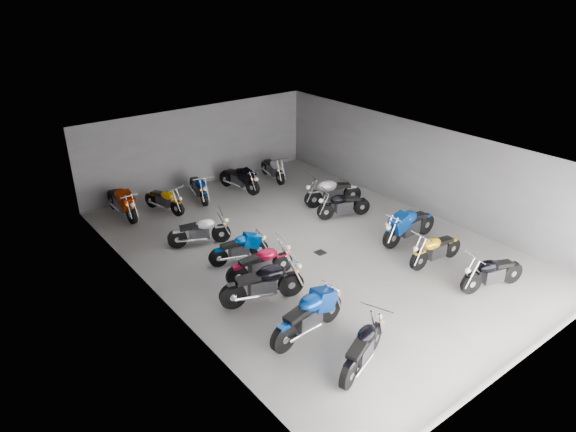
{
  "coord_description": "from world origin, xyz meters",
  "views": [
    {
      "loc": [
        -9.36,
        -10.92,
        7.79
      ],
      "look_at": [
        -0.46,
        0.55,
        1.0
      ],
      "focal_mm": 32.0,
      "sensor_mm": 36.0,
      "label": 1
    }
  ],
  "objects_px": {
    "motorcycle_right_a": "(492,272)",
    "motorcycle_back_c": "(199,188)",
    "drain_grate": "(320,252)",
    "motorcycle_left_d": "(261,263)",
    "motorcycle_left_a": "(363,348)",
    "motorcycle_right_e": "(343,205)",
    "motorcycle_back_d": "(240,179)",
    "motorcycle_right_f": "(332,192)",
    "motorcycle_left_b": "(309,315)",
    "motorcycle_right_b": "(436,249)",
    "motorcycle_right_c": "(409,225)",
    "motorcycle_back_a": "(122,202)",
    "motorcycle_left_e": "(240,248)",
    "motorcycle_left_f": "(200,231)",
    "motorcycle_back_e": "(273,169)",
    "motorcycle_left_c": "(263,283)",
    "motorcycle_back_b": "(164,200)"
  },
  "relations": [
    {
      "from": "motorcycle_left_a",
      "to": "motorcycle_right_e",
      "type": "relative_size",
      "value": 1.01
    },
    {
      "from": "motorcycle_left_c",
      "to": "motorcycle_left_e",
      "type": "bearing_deg",
      "value": -179.82
    },
    {
      "from": "motorcycle_left_e",
      "to": "motorcycle_right_a",
      "type": "xyz_separation_m",
      "value": [
        4.64,
        -5.45,
        0.04
      ]
    },
    {
      "from": "drain_grate",
      "to": "motorcycle_left_c",
      "type": "height_order",
      "value": "motorcycle_left_c"
    },
    {
      "from": "motorcycle_left_c",
      "to": "motorcycle_right_c",
      "type": "bearing_deg",
      "value": 106.33
    },
    {
      "from": "motorcycle_right_c",
      "to": "motorcycle_back_c",
      "type": "relative_size",
      "value": 1.15
    },
    {
      "from": "motorcycle_left_d",
      "to": "motorcycle_back_e",
      "type": "height_order",
      "value": "motorcycle_left_d"
    },
    {
      "from": "motorcycle_left_d",
      "to": "motorcycle_right_a",
      "type": "height_order",
      "value": "motorcycle_left_d"
    },
    {
      "from": "motorcycle_right_f",
      "to": "motorcycle_back_a",
      "type": "xyz_separation_m",
      "value": [
        -6.57,
        3.85,
        0.02
      ]
    },
    {
      "from": "motorcycle_left_d",
      "to": "motorcycle_left_f",
      "type": "distance_m",
      "value": 2.88
    },
    {
      "from": "motorcycle_left_d",
      "to": "motorcycle_back_d",
      "type": "xyz_separation_m",
      "value": [
        3.14,
        5.94,
        0.02
      ]
    },
    {
      "from": "motorcycle_left_e",
      "to": "motorcycle_back_d",
      "type": "relative_size",
      "value": 0.88
    },
    {
      "from": "motorcycle_left_f",
      "to": "motorcycle_back_d",
      "type": "relative_size",
      "value": 0.91
    },
    {
      "from": "motorcycle_left_a",
      "to": "motorcycle_left_d",
      "type": "distance_m",
      "value": 4.32
    },
    {
      "from": "motorcycle_left_a",
      "to": "motorcycle_right_f",
      "type": "relative_size",
      "value": 0.91
    },
    {
      "from": "motorcycle_right_e",
      "to": "motorcycle_back_d",
      "type": "relative_size",
      "value": 0.92
    },
    {
      "from": "motorcycle_back_b",
      "to": "motorcycle_right_f",
      "type": "bearing_deg",
      "value": 130.26
    },
    {
      "from": "motorcycle_right_b",
      "to": "motorcycle_back_e",
      "type": "distance_m",
      "value": 8.6
    },
    {
      "from": "motorcycle_left_b",
      "to": "motorcycle_right_e",
      "type": "bearing_deg",
      "value": 122.55
    },
    {
      "from": "motorcycle_left_d",
      "to": "motorcycle_right_e",
      "type": "height_order",
      "value": "motorcycle_left_d"
    },
    {
      "from": "drain_grate",
      "to": "motorcycle_left_d",
      "type": "xyz_separation_m",
      "value": [
        -2.32,
        -0.11,
        0.49
      ]
    },
    {
      "from": "motorcycle_right_b",
      "to": "motorcycle_back_a",
      "type": "distance_m",
      "value": 10.8
    },
    {
      "from": "motorcycle_left_c",
      "to": "motorcycle_back_d",
      "type": "distance_m",
      "value": 7.84
    },
    {
      "from": "motorcycle_left_c",
      "to": "motorcycle_right_b",
      "type": "xyz_separation_m",
      "value": [
        5.17,
        -1.51,
        -0.06
      ]
    },
    {
      "from": "motorcycle_right_b",
      "to": "motorcycle_right_e",
      "type": "height_order",
      "value": "motorcycle_right_b"
    },
    {
      "from": "motorcycle_right_b",
      "to": "motorcycle_right_f",
      "type": "distance_m",
      "value": 5.11
    },
    {
      "from": "motorcycle_back_b",
      "to": "motorcycle_left_b",
      "type": "bearing_deg",
      "value": 69.74
    },
    {
      "from": "motorcycle_left_b",
      "to": "motorcycle_left_c",
      "type": "xyz_separation_m",
      "value": [
        -0.04,
        1.8,
        -0.0
      ]
    },
    {
      "from": "motorcycle_right_c",
      "to": "motorcycle_back_d",
      "type": "bearing_deg",
      "value": 16.31
    },
    {
      "from": "motorcycle_back_a",
      "to": "motorcycle_back_e",
      "type": "distance_m",
      "value": 6.41
    },
    {
      "from": "motorcycle_back_a",
      "to": "motorcycle_back_c",
      "type": "distance_m",
      "value": 2.91
    },
    {
      "from": "motorcycle_left_d",
      "to": "motorcycle_right_e",
      "type": "xyz_separation_m",
      "value": [
        4.68,
        1.6,
        -0.01
      ]
    },
    {
      "from": "motorcycle_left_e",
      "to": "motorcycle_left_f",
      "type": "bearing_deg",
      "value": -153.75
    },
    {
      "from": "motorcycle_right_b",
      "to": "drain_grate",
      "type": "bearing_deg",
      "value": 45.76
    },
    {
      "from": "motorcycle_right_c",
      "to": "motorcycle_right_f",
      "type": "height_order",
      "value": "motorcycle_right_c"
    },
    {
      "from": "motorcycle_left_f",
      "to": "motorcycle_back_d",
      "type": "distance_m",
      "value": 4.65
    },
    {
      "from": "drain_grate",
      "to": "motorcycle_left_d",
      "type": "height_order",
      "value": "motorcycle_left_d"
    },
    {
      "from": "motorcycle_back_d",
      "to": "motorcycle_right_f",
      "type": "bearing_deg",
      "value": 107.78
    },
    {
      "from": "motorcycle_left_b",
      "to": "drain_grate",
      "type": "bearing_deg",
      "value": 127.64
    },
    {
      "from": "motorcycle_left_a",
      "to": "motorcycle_right_a",
      "type": "height_order",
      "value": "motorcycle_right_a"
    },
    {
      "from": "motorcycle_left_b",
      "to": "motorcycle_left_f",
      "type": "distance_m",
      "value": 5.62
    },
    {
      "from": "motorcycle_left_c",
      "to": "motorcycle_back_c",
      "type": "height_order",
      "value": "motorcycle_left_c"
    },
    {
      "from": "motorcycle_left_f",
      "to": "motorcycle_right_e",
      "type": "relative_size",
      "value": 0.99
    },
    {
      "from": "motorcycle_left_b",
      "to": "motorcycle_back_e",
      "type": "distance_m",
      "value": 10.43
    },
    {
      "from": "motorcycle_left_a",
      "to": "motorcycle_right_e",
      "type": "distance_m",
      "value": 7.74
    },
    {
      "from": "motorcycle_right_a",
      "to": "motorcycle_back_c",
      "type": "distance_m",
      "value": 10.9
    },
    {
      "from": "motorcycle_left_a",
      "to": "motorcycle_back_c",
      "type": "distance_m",
      "value": 10.59
    },
    {
      "from": "motorcycle_left_e",
      "to": "motorcycle_left_d",
      "type": "bearing_deg",
      "value": 9.46
    },
    {
      "from": "motorcycle_back_c",
      "to": "motorcycle_back_e",
      "type": "relative_size",
      "value": 1.0
    },
    {
      "from": "motorcycle_left_c",
      "to": "motorcycle_left_f",
      "type": "distance_m",
      "value": 3.83
    }
  ]
}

